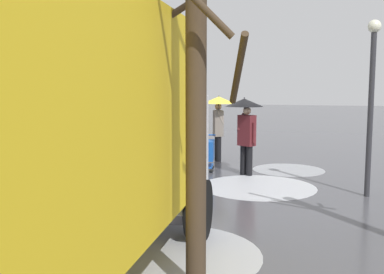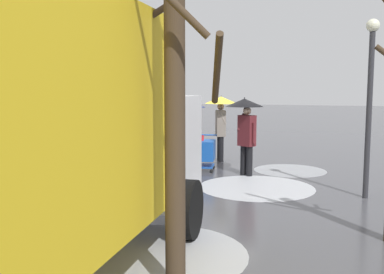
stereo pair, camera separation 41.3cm
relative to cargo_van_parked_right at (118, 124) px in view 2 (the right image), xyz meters
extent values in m
plane|color=#4C4C51|center=(-3.52, 0.16, -1.18)|extent=(90.00, 90.00, 0.00)
cylinder|color=#ADAFB5|center=(-4.21, 7.47, -1.18)|extent=(2.72, 2.72, 0.01)
cylinder|color=silver|center=(1.01, 0.44, -1.18)|extent=(2.51, 2.51, 0.01)
cylinder|color=silver|center=(-5.00, 2.76, -1.18)|extent=(2.81, 2.81, 0.01)
cylinder|color=#999BA0|center=(-5.62, 0.34, -1.18)|extent=(2.09, 2.09, 0.01)
cube|color=white|center=(-0.01, 0.26, -0.12)|extent=(2.09, 5.25, 1.40)
cube|color=white|center=(0.04, -1.64, 1.00)|extent=(1.87, 1.45, 0.84)
cube|color=black|center=(0.06, -2.36, 0.20)|extent=(1.66, 0.10, 0.63)
cube|color=#232326|center=(0.06, -2.40, -0.86)|extent=(1.96, 0.21, 0.24)
cylinder|color=black|center=(1.01, -1.32, -0.82)|extent=(0.26, 0.73, 0.72)
cylinder|color=black|center=(-0.95, -1.37, -0.82)|extent=(0.26, 0.73, 0.72)
cylinder|color=black|center=(0.93, 1.90, -0.82)|extent=(0.26, 0.73, 0.72)
cylinder|color=black|center=(-1.03, 1.85, -0.82)|extent=(0.26, 0.73, 0.72)
cube|color=silver|center=(-3.24, 6.25, 0.20)|extent=(2.26, 1.87, 1.80)
cube|color=black|center=(-3.21, 5.33, 0.52)|extent=(1.98, 0.13, 0.81)
cylinder|color=black|center=(-2.06, 6.77, -0.70)|extent=(0.33, 0.97, 0.96)
cylinder|color=black|center=(-4.46, 6.69, -0.70)|extent=(0.33, 0.97, 0.96)
cube|color=#1951B2|center=(-3.27, 1.06, -0.58)|extent=(0.63, 0.83, 0.56)
cube|color=#1951B2|center=(-3.27, 1.06, -1.04)|extent=(0.56, 0.75, 0.04)
cylinder|color=#1951B2|center=(-3.20, 0.65, -0.18)|extent=(0.58, 0.12, 0.04)
sphere|color=black|center=(-3.52, 1.33, -1.13)|extent=(0.10, 0.10, 0.10)
sphere|color=black|center=(-3.10, 1.39, -1.13)|extent=(0.10, 0.10, 0.10)
sphere|color=black|center=(-3.43, 0.73, -1.13)|extent=(0.10, 0.10, 0.10)
sphere|color=black|center=(-3.01, 0.79, -1.13)|extent=(0.10, 0.10, 0.10)
cylinder|color=red|center=(-3.20, 1.17, -0.48)|extent=(0.11, 0.29, 0.69)
cube|color=#515156|center=(-2.66, 1.19, -0.96)|extent=(0.59, 0.68, 0.03)
cylinder|color=#515156|center=(-2.82, 0.85, -0.41)|extent=(0.04, 0.04, 1.10)
cylinder|color=#515156|center=(-2.39, 0.94, -0.41)|extent=(0.04, 0.04, 1.10)
cylinder|color=black|center=(-2.84, 0.85, -1.08)|extent=(0.09, 0.21, 0.20)
cylinder|color=black|center=(-2.37, 0.94, -1.08)|extent=(0.09, 0.21, 0.20)
cube|color=tan|center=(-2.66, 1.19, -0.80)|extent=(0.46, 0.59, 0.31)
cube|color=tan|center=(-2.66, 1.19, -0.48)|extent=(0.56, 0.56, 0.34)
cube|color=tan|center=(-2.66, 1.19, -0.14)|extent=(0.45, 0.48, 0.33)
cube|color=tan|center=(-2.66, 1.19, 0.20)|extent=(0.46, 0.58, 0.36)
cylinder|color=black|center=(-2.17, 0.06, -0.77)|extent=(0.18, 0.18, 0.82)
cylinder|color=black|center=(-2.29, 0.22, -0.77)|extent=(0.18, 0.18, 0.82)
cube|color=#473323|center=(-2.23, 0.14, 0.06)|extent=(0.49, 0.52, 0.84)
sphere|color=#8C6647|center=(-2.23, 0.14, 0.60)|extent=(0.22, 0.22, 0.22)
cylinder|color=#473323|center=(-2.07, -0.06, 0.01)|extent=(0.10, 0.10, 0.55)
cylinder|color=#473323|center=(-2.36, 0.27, 0.28)|extent=(0.30, 0.27, 0.50)
cylinder|color=#333338|center=(-2.29, 0.22, 0.44)|extent=(0.02, 0.02, 0.86)
cone|color=white|center=(-2.29, 0.22, 0.82)|extent=(1.04, 1.04, 0.22)
sphere|color=#333338|center=(-2.29, 0.22, 0.95)|extent=(0.04, 0.04, 0.04)
cylinder|color=black|center=(-4.60, 1.45, -0.77)|extent=(0.18, 0.18, 0.82)
cylinder|color=black|center=(-4.43, 1.34, -0.77)|extent=(0.18, 0.18, 0.82)
cube|color=#5B1E23|center=(-4.52, 1.40, 0.06)|extent=(0.52, 0.47, 0.84)
sphere|color=beige|center=(-4.52, 1.40, 0.60)|extent=(0.22, 0.22, 0.22)
cylinder|color=#5B1E23|center=(-4.74, 1.53, 0.01)|extent=(0.10, 0.10, 0.55)
cylinder|color=#5B1E23|center=(-4.35, 1.32, 0.28)|extent=(0.24, 0.31, 0.50)
cylinder|color=#333338|center=(-4.43, 1.34, 0.44)|extent=(0.02, 0.02, 0.86)
cone|color=black|center=(-4.43, 1.34, 0.82)|extent=(1.04, 1.04, 0.22)
sphere|color=#333338|center=(-4.43, 1.34, 0.95)|extent=(0.04, 0.04, 0.04)
cylinder|color=black|center=(-2.89, 2.36, -0.77)|extent=(0.18, 0.18, 0.82)
cylinder|color=black|center=(-3.04, 2.23, -0.77)|extent=(0.18, 0.18, 0.82)
cube|color=slate|center=(-2.96, 2.29, 0.06)|extent=(0.52, 0.50, 0.84)
sphere|color=brown|center=(-2.96, 2.29, 0.60)|extent=(0.22, 0.22, 0.22)
cylinder|color=slate|center=(-2.76, 2.46, 0.01)|extent=(0.10, 0.10, 0.55)
cylinder|color=slate|center=(-3.09, 2.16, 0.28)|extent=(0.27, 0.29, 0.50)
cylinder|color=#333338|center=(-3.04, 2.23, 0.44)|extent=(0.02, 0.02, 0.86)
cone|color=navy|center=(-3.04, 2.23, 0.82)|extent=(1.04, 1.04, 0.22)
sphere|color=#333338|center=(-3.04, 2.23, 0.95)|extent=(0.04, 0.04, 0.04)
cube|color=black|center=(-3.09, 2.45, 0.10)|extent=(0.33, 0.32, 0.44)
cylinder|color=black|center=(-3.27, -0.78, -0.77)|extent=(0.18, 0.18, 0.82)
cylinder|color=black|center=(-3.34, -0.60, -0.77)|extent=(0.18, 0.18, 0.82)
cube|color=slate|center=(-3.31, -0.69, 0.06)|extent=(0.42, 0.51, 0.84)
sphere|color=tan|center=(-3.31, -0.69, 0.60)|extent=(0.22, 0.22, 0.22)
cylinder|color=slate|center=(-3.21, -0.93, 0.01)|extent=(0.10, 0.10, 0.55)
cylinder|color=slate|center=(-3.39, -0.53, 0.28)|extent=(0.32, 0.20, 0.50)
cylinder|color=#333338|center=(-3.34, -0.60, 0.44)|extent=(0.02, 0.02, 0.86)
cone|color=yellow|center=(-3.34, -0.60, 0.82)|extent=(1.04, 1.04, 0.22)
sphere|color=#333338|center=(-3.34, -0.60, 0.95)|extent=(0.04, 0.04, 0.04)
cylinder|color=#423323|center=(-4.88, 8.55, 0.76)|extent=(0.24, 0.24, 3.88)
cylinder|color=#423323|center=(-5.33, 8.41, 1.44)|extent=(0.36, 0.99, 0.78)
cylinder|color=#423323|center=(-4.68, 8.15, 2.25)|extent=(0.87, 0.49, 0.65)
cylinder|color=#423323|center=(-4.98, 8.89, 2.13)|extent=(0.76, 0.30, 0.75)
cylinder|color=#2D2D33|center=(-7.45, 3.09, 0.62)|extent=(0.12, 0.12, 3.60)
sphere|color=#EAEACC|center=(-7.45, 3.09, 2.54)|extent=(0.28, 0.28, 0.28)
camera|label=1|loc=(-6.10, 13.44, 1.27)|focal=41.46mm
camera|label=2|loc=(-6.50, 13.33, 1.27)|focal=41.46mm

